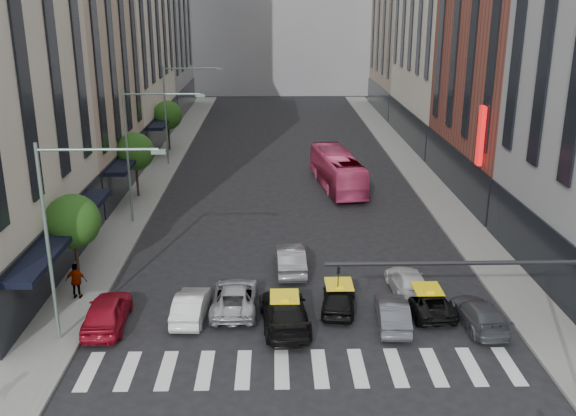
{
  "coord_description": "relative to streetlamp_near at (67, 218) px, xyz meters",
  "views": [
    {
      "loc": [
        -1.28,
        -21.88,
        14.76
      ],
      "look_at": [
        -0.51,
        10.91,
        4.0
      ],
      "focal_mm": 40.0,
      "sensor_mm": 36.0,
      "label": 1
    }
  ],
  "objects": [
    {
      "name": "car_row2_right",
      "position": [
        15.76,
        4.6,
        -5.26
      ],
      "size": [
        2.01,
        4.49,
        1.28
      ],
      "primitive_type": "imported",
      "rotation": [
        0.0,
        0.0,
        3.19
      ],
      "color": "silver",
      "rests_on": "ground"
    },
    {
      "name": "streetlamp_mid",
      "position": [
        0.0,
        16.0,
        0.0
      ],
      "size": [
        5.38,
        0.25,
        9.0
      ],
      "color": "gray",
      "rests_on": "sidewalk_left"
    },
    {
      "name": "bus",
      "position": [
        13.94,
        24.35,
        -4.42
      ],
      "size": [
        3.84,
        10.9,
        2.97
      ],
      "primitive_type": "imported",
      "rotation": [
        0.0,
        0.0,
        3.27
      ],
      "color": "#CC3C6B",
      "rests_on": "ground"
    },
    {
      "name": "liberty_sign",
      "position": [
        22.64,
        16.0,
        0.1
      ],
      "size": [
        0.3,
        0.7,
        4.0
      ],
      "color": "red",
      "rests_on": "ground"
    },
    {
      "name": "car_row2_left",
      "position": [
        9.68,
        7.61,
        -5.16
      ],
      "size": [
        1.75,
        4.59,
        1.49
      ],
      "primitive_type": "imported",
      "rotation": [
        0.0,
        0.0,
        3.18
      ],
      "color": "gray",
      "rests_on": "ground"
    },
    {
      "name": "car_white_front",
      "position": [
        4.74,
        2.1,
        -5.24
      ],
      "size": [
        1.61,
        4.09,
        1.32
      ],
      "primitive_type": "imported",
      "rotation": [
        0.0,
        0.0,
        3.09
      ],
      "color": "silver",
      "rests_on": "ground"
    },
    {
      "name": "tree_far",
      "position": [
        -1.76,
        38.0,
        -2.25
      ],
      "size": [
        2.88,
        2.88,
        4.95
      ],
      "color": "black",
      "rests_on": "sidewalk_left"
    },
    {
      "name": "car_grey_mid",
      "position": [
        14.32,
        1.13,
        -5.24
      ],
      "size": [
        1.67,
        4.09,
        1.32
      ],
      "primitive_type": "imported",
      "rotation": [
        0.0,
        0.0,
        3.07
      ],
      "color": "#42444A",
      "rests_on": "ground"
    },
    {
      "name": "streetlamp_near",
      "position": [
        0.0,
        0.0,
        0.0
      ],
      "size": [
        5.38,
        0.25,
        9.0
      ],
      "color": "gray",
      "rests_on": "sidewalk_left"
    },
    {
      "name": "pedestrian_far",
      "position": [
        -1.3,
        4.13,
        -4.81
      ],
      "size": [
        1.12,
        0.5,
        1.88
      ],
      "primitive_type": "imported",
      "rotation": [
        0.0,
        0.0,
        3.11
      ],
      "color": "gray",
      "rests_on": "sidewalk_left"
    },
    {
      "name": "taxi_left",
      "position": [
        9.23,
        1.17,
        -5.14
      ],
      "size": [
        2.6,
        5.43,
        1.53
      ],
      "primitive_type": "imported",
      "rotation": [
        0.0,
        0.0,
        3.23
      ],
      "color": "black",
      "rests_on": "ground"
    },
    {
      "name": "car_grey_curb",
      "position": [
        18.38,
        0.99,
        -5.28
      ],
      "size": [
        2.07,
        4.42,
        1.25
      ],
      "primitive_type": "imported",
      "rotation": [
        0.0,
        0.0,
        3.22
      ],
      "color": "#404348",
      "rests_on": "ground"
    },
    {
      "name": "car_silver",
      "position": [
        6.8,
        2.99,
        -5.23
      ],
      "size": [
        2.25,
        4.84,
        1.34
      ],
      "primitive_type": "imported",
      "rotation": [
        0.0,
        0.0,
        3.14
      ],
      "color": "#ABABB0",
      "rests_on": "ground"
    },
    {
      "name": "building_right_d",
      "position": [
        27.04,
        61.0,
        8.1
      ],
      "size": [
        8.0,
        18.0,
        28.0
      ],
      "primitive_type": "cube",
      "color": "tan",
      "rests_on": "ground"
    },
    {
      "name": "taxi_right",
      "position": [
        16.26,
        2.54,
        -5.3
      ],
      "size": [
        2.35,
        4.47,
        1.2
      ],
      "primitive_type": "imported",
      "rotation": [
        0.0,
        0.0,
        3.23
      ],
      "color": "black",
      "rests_on": "ground"
    },
    {
      "name": "sidewalk_left",
      "position": [
        -1.46,
        26.0,
        -5.83
      ],
      "size": [
        3.0,
        96.0,
        0.15
      ],
      "primitive_type": "cube",
      "color": "slate",
      "rests_on": "ground"
    },
    {
      "name": "streetlamp_far",
      "position": [
        0.0,
        32.0,
        0.0
      ],
      "size": [
        5.38,
        0.25,
        9.0
      ],
      "color": "gray",
      "rests_on": "sidewalk_left"
    },
    {
      "name": "tree_mid",
      "position": [
        -1.76,
        22.0,
        -2.25
      ],
      "size": [
        2.88,
        2.88,
        4.95
      ],
      "color": "black",
      "rests_on": "sidewalk_left"
    },
    {
      "name": "building_right_b",
      "position": [
        27.04,
        23.0,
        7.1
      ],
      "size": [
        8.0,
        18.0,
        26.0
      ],
      "primitive_type": "cube",
      "color": "brown",
      "rests_on": "ground"
    },
    {
      "name": "sidewalk_right",
      "position": [
        21.54,
        26.0,
        -5.83
      ],
      "size": [
        3.0,
        96.0,
        0.15
      ],
      "primitive_type": "cube",
      "color": "slate",
      "rests_on": "ground"
    },
    {
      "name": "taxi_center",
      "position": [
        11.94,
        2.81,
        -5.22
      ],
      "size": [
        2.13,
        4.18,
        1.36
      ],
      "primitive_type": "imported",
      "rotation": [
        0.0,
        0.0,
        3.01
      ],
      "color": "black",
      "rests_on": "ground"
    },
    {
      "name": "tree_near",
      "position": [
        -1.76,
        6.0,
        -2.25
      ],
      "size": [
        2.88,
        2.88,
        4.95
      ],
      "color": "black",
      "rests_on": "sidewalk_left"
    },
    {
      "name": "building_left_b",
      "position": [
        -6.96,
        24.0,
        6.1
      ],
      "size": [
        8.0,
        16.0,
        24.0
      ],
      "primitive_type": "cube",
      "color": "tan",
      "rests_on": "ground"
    },
    {
      "name": "ground",
      "position": [
        10.04,
        -4.0,
        -5.9
      ],
      "size": [
        160.0,
        160.0,
        0.0
      ],
      "primitive_type": "plane",
      "color": "black",
      "rests_on": "ground"
    },
    {
      "name": "car_red",
      "position": [
        0.9,
        1.36,
        -5.13
      ],
      "size": [
        1.99,
        4.59,
        1.54
      ],
      "primitive_type": "imported",
      "rotation": [
        0.0,
        0.0,
        3.18
      ],
      "color": "maroon",
      "rests_on": "ground"
    },
    {
      "name": "traffic_signal",
      "position": [
        17.74,
        -5.0,
        -1.43
      ],
      "size": [
        10.1,
        0.2,
        6.0
      ],
      "color": "black",
      "rests_on": "ground"
    }
  ]
}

